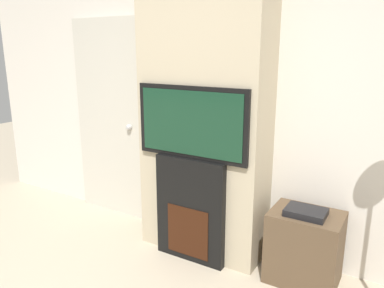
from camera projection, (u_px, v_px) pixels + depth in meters
wall_back at (218, 97)px, 3.30m from camera, size 6.00×0.06×2.70m
chimney_breast at (205, 100)px, 3.10m from camera, size 1.09×0.41×2.70m
fireplace at (192, 209)px, 3.16m from camera, size 0.63×0.15×0.90m
television at (192, 123)px, 2.97m from camera, size 0.99×0.07×0.59m
media_stand at (304, 246)px, 2.87m from camera, size 0.53×0.40×0.62m
entry_door at (109, 120)px, 3.96m from camera, size 0.86×0.09×2.07m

